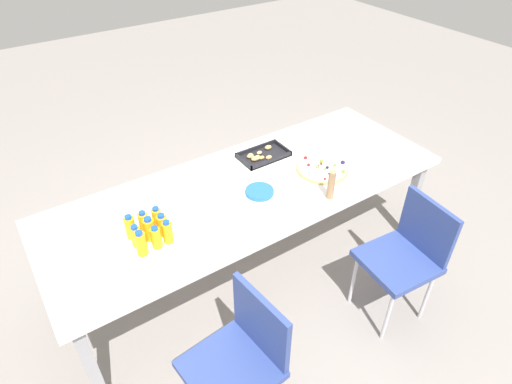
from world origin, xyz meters
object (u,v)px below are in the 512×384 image
Objects in this scene: juice_bottle_5 at (162,225)px; fruit_pizza at (322,168)px; chair_near_right at (407,252)px; juice_bottle_3 at (136,236)px; napkin_stack at (98,222)px; party_table at (249,193)px; plate_stack at (260,192)px; juice_bottle_1 at (156,237)px; cardboard_tube at (331,185)px; juice_bottle_7 at (144,222)px; chair_near_left at (242,355)px; juice_bottle_6 at (130,227)px; snack_tray at (262,155)px; juice_bottle_8 at (157,218)px; juice_bottle_0 at (141,243)px; juice_bottle_2 at (168,232)px; juice_bottle_4 at (150,229)px.

juice_bottle_5 reaches higher than fruit_pizza.
juice_bottle_3 is at bearing 68.04° from chair_near_right.
party_table is at bearing -11.81° from napkin_stack.
juice_bottle_3 is at bearing -179.18° from plate_stack.
juice_bottle_5 reaches higher than napkin_stack.
chair_near_right is 6.11× the size of juice_bottle_1.
cardboard_tube is at bearing -10.63° from juice_bottle_1.
juice_bottle_7 is 0.40× the size of fruit_pizza.
chair_near_left is at bearing -129.27° from plate_stack.
juice_bottle_6 is 0.43× the size of snack_tray.
juice_bottle_7 is at bearing 63.96° from chair_near_right.
juice_bottle_6 is at bearing 176.04° from fruit_pizza.
juice_bottle_8 is (0.07, 0.15, -0.00)m from juice_bottle_1.
juice_bottle_7 is (0.08, 0.00, -0.01)m from juice_bottle_6.
fruit_pizza is at bearing -3.96° from juice_bottle_6.
juice_bottle_3 is (0.00, 0.07, -0.01)m from juice_bottle_0.
juice_bottle_3 is at bearing 156.10° from juice_bottle_2.
juice_bottle_4 is 0.07m from juice_bottle_5.
cardboard_tube is (0.97, -0.34, 0.03)m from juice_bottle_8.
juice_bottle_6 is at bearing 89.85° from juice_bottle_0.
juice_bottle_2 is 0.97× the size of juice_bottle_6.
plate_stack is 1.18× the size of napkin_stack.
juice_bottle_4 is 0.08m from juice_bottle_7.
juice_bottle_2 is at bearing -23.90° from juice_bottle_3.
juice_bottle_1 reaches higher than party_table.
cardboard_tube is at bearing -24.09° from napkin_stack.
juice_bottle_6 is 0.43× the size of fruit_pizza.
napkin_stack is at bearing 162.88° from plate_stack.
juice_bottle_2 is 0.15m from juice_bottle_8.
napkin_stack is at bearing 141.97° from juice_bottle_8.
juice_bottle_7 is 1.21m from fruit_pizza.
juice_bottle_0 is 0.44× the size of fruit_pizza.
juice_bottle_6 is 0.15m from juice_bottle_8.
juice_bottle_5 reaches higher than chair_near_left.
cardboard_tube reaches higher than snack_tray.
juice_bottle_3 is at bearing 141.01° from juice_bottle_1.
fruit_pizza reaches higher than napkin_stack.
plate_stack is at bearing 44.20° from chair_near_right.
juice_bottle_6 reaches higher than juice_bottle_7.
juice_bottle_0 reaches higher than napkin_stack.
chair_near_left is 6.03× the size of juice_bottle_5.
juice_bottle_4 reaches higher than juice_bottle_8.
cardboard_tube reaches higher than juice_bottle_7.
juice_bottle_2 is (0.15, 0.01, -0.00)m from juice_bottle_0.
chair_near_left is 5.63× the size of juice_bottle_6.
juice_bottle_3 is 0.76× the size of plate_stack.
juice_bottle_5 is at bearing -25.92° from juice_bottle_6.
juice_bottle_8 is (0.00, 0.08, -0.00)m from juice_bottle_5.
chair_near_right is at bearing -94.30° from chair_near_left.
fruit_pizza is at bearing 2.78° from juice_bottle_0.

